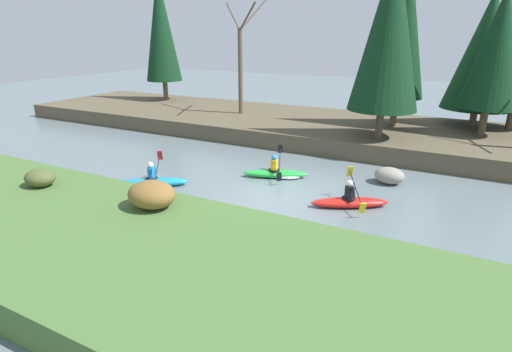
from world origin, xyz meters
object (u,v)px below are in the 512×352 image
Objects in this scene: kayaker_lead at (350,201)px; kayaker_trailing at (154,181)px; kayaker_middle at (278,173)px; boulder_midstream at (389,176)px.

kayaker_trailing is (-7.47, -1.60, 0.00)m from kayaker_lead.
kayaker_middle is 1.04× the size of kayaker_trailing.
kayaker_middle is at bearing -161.23° from boulder_midstream.
boulder_midstream is (4.28, 1.46, 0.14)m from kayaker_middle.
kayaker_middle is 4.53m from boulder_midstream.
kayaker_lead is 2.24× the size of boulder_midstream.
boulder_midstream is (0.77, 3.06, 0.11)m from kayaker_lead.
kayaker_lead is 3.86m from kayaker_middle.
kayaker_trailing reaches higher than boulder_midstream.
kayaker_lead and kayaker_trailing have the same top height.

